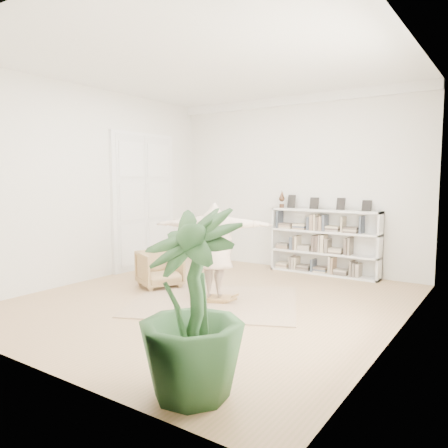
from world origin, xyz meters
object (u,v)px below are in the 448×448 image
person (215,248)px  houseplant (191,304)px  bookshelf (324,243)px  rocker_board (215,298)px  armchair (160,269)px

person → houseplant: houseplant is taller
bookshelf → houseplant: (0.86, -5.37, 0.19)m
rocker_board → bookshelf: bearing=52.3°
armchair → rocker_board: bearing=-74.0°
armchair → rocker_board: size_ratio=1.22×
rocker_board → person: bearing=-88.1°
bookshelf → person: bearing=-103.0°
armchair → rocker_board: armchair is taller
person → houseplant: size_ratio=1.08×
armchair → rocker_board: 1.41m
armchair → person: bearing=-74.0°
rocker_board → houseplant: (1.52, -2.50, 0.76)m
bookshelf → armchair: (-2.02, -2.62, -0.31)m
armchair → person: 1.48m
person → armchair: bearing=-35.1°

